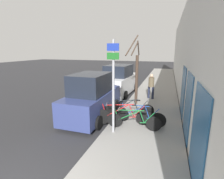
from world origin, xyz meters
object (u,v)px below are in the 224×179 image
object	(u,v)px
bicycle_1	(123,116)
bicycle_3	(128,111)
parked_car_1	(119,81)
bicycle_0	(134,121)
signpost	(113,84)
bicycle_2	(140,116)
street_tree	(136,75)
parked_car_0	(92,98)
pedestrian_near	(151,84)

from	to	relation	value
bicycle_1	bicycle_3	world-z (taller)	bicycle_1
bicycle_1	parked_car_1	distance (m)	6.27
bicycle_0	bicycle_1	distance (m)	0.63
signpost	bicycle_3	xyz separation A→B (m)	(0.27, 1.60, -1.61)
bicycle_2	street_tree	size ratio (longest dim) A/B	0.56
signpost	parked_car_0	xyz separation A→B (m)	(-1.65, 1.57, -1.14)
parked_car_0	street_tree	bearing A→B (deg)	55.21
signpost	bicycle_2	distance (m)	2.18
pedestrian_near	bicycle_2	bearing A→B (deg)	-72.97
signpost	bicycle_0	distance (m)	1.88
pedestrian_near	parked_car_0	bearing A→B (deg)	-104.81
parked_car_1	pedestrian_near	xyz separation A→B (m)	(2.59, -1.14, 0.08)
pedestrian_near	signpost	bearing A→B (deg)	-81.88
signpost	bicycle_2	xyz separation A→B (m)	(0.90, 1.12, -1.63)
street_tree	signpost	bearing A→B (deg)	-92.23
bicycle_2	parked_car_1	xyz separation A→B (m)	(-2.54, 5.68, 0.52)
bicycle_2	bicycle_3	distance (m)	0.79
bicycle_3	parked_car_1	size ratio (longest dim) A/B	0.49
signpost	bicycle_1	bearing A→B (deg)	75.82
bicycle_1	parked_car_1	size ratio (longest dim) A/B	0.51
bicycle_3	pedestrian_near	world-z (taller)	pedestrian_near
bicycle_2	parked_car_0	size ratio (longest dim) A/B	0.55
signpost	parked_car_1	world-z (taller)	signpost
bicycle_2	bicycle_0	bearing A→B (deg)	173.45
bicycle_1	parked_car_1	xyz separation A→B (m)	(-1.85, 5.98, 0.49)
bicycle_0	parked_car_1	world-z (taller)	parked_car_1
signpost	parked_car_1	bearing A→B (deg)	103.57
parked_car_0	pedestrian_near	world-z (taller)	parked_car_0
bicycle_1	bicycle_2	distance (m)	0.75
bicycle_2	parked_car_0	distance (m)	2.64
signpost	parked_car_0	size ratio (longest dim) A/B	0.86
signpost	bicycle_0	bearing A→B (deg)	34.27
bicycle_3	pedestrian_near	bearing A→B (deg)	-31.70
parked_car_0	bicycle_3	bearing A→B (deg)	1.30
parked_car_0	signpost	bearing A→B (deg)	-43.18
bicycle_3	parked_car_1	distance (m)	5.56
bicycle_0	parked_car_1	xyz separation A→B (m)	(-2.40, 6.29, 0.53)
bicycle_2	parked_car_1	world-z (taller)	parked_car_1
signpost	bicycle_2	world-z (taller)	signpost
bicycle_1	street_tree	bearing A→B (deg)	-13.83
bicycle_2	pedestrian_near	bearing A→B (deg)	6.10
signpost	parked_car_0	bearing A→B (deg)	136.38
bicycle_3	parked_car_0	distance (m)	1.98
parked_car_1	signpost	bearing A→B (deg)	-72.99
bicycle_0	street_tree	xyz separation A→B (m)	(-0.60, 3.62, 1.44)
bicycle_1	bicycle_3	size ratio (longest dim) A/B	1.04
bicycle_0	bicycle_2	xyz separation A→B (m)	(0.14, 0.61, 0.01)
pedestrian_near	bicycle_3	bearing A→B (deg)	-81.84
bicycle_0	bicycle_1	xyz separation A→B (m)	(-0.55, 0.31, 0.04)
bicycle_3	street_tree	bearing A→B (deg)	-19.73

